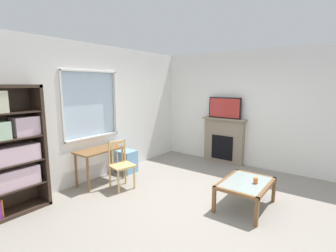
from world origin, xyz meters
name	(u,v)px	position (x,y,z in m)	size (l,w,h in m)	color
ground	(194,204)	(0.00, 0.00, -0.01)	(6.01, 5.67, 0.02)	gray
wall_back_with_window	(101,113)	(0.03, 2.33, 1.36)	(5.01, 0.15, 2.77)	white
wall_right	(250,109)	(2.56, 0.00, 1.38)	(0.12, 4.87, 2.77)	white
bookshelf	(10,149)	(-1.88, 2.09, 1.02)	(0.90, 0.38, 1.96)	#38281E
desk_under_window	(100,155)	(-0.33, 1.98, 0.59)	(0.95, 0.47, 0.70)	brown
wooden_chair	(121,164)	(-0.26, 1.47, 0.46)	(0.50, 0.48, 0.90)	tan
plastic_drawer_unit	(126,161)	(0.43, 2.03, 0.25)	(0.35, 0.40, 0.49)	#72ADDB
fireplace	(224,140)	(2.41, 0.57, 0.57)	(0.26, 1.11, 1.14)	gray
tv	(225,108)	(2.39, 0.57, 1.40)	(0.06, 0.83, 0.52)	black
coffee_table	(246,185)	(0.41, -0.71, 0.37)	(0.98, 0.70, 0.43)	#8C9E99
sippy_cup	(256,181)	(0.43, -0.85, 0.47)	(0.07, 0.07, 0.09)	orange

